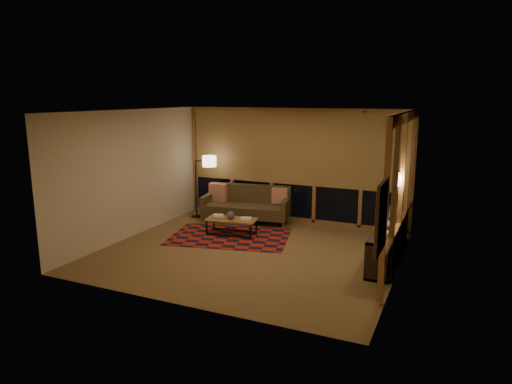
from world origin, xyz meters
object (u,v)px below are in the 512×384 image
at_px(bookshelf, 388,241).
at_px(floor_lamp, 196,186).
at_px(sofa, 246,204).
at_px(coffee_table, 232,227).

bearing_deg(bookshelf, floor_lamp, 167.62).
height_order(sofa, bookshelf, sofa).
xyz_separation_m(sofa, floor_lamp, (-1.33, -0.11, 0.36)).
distance_m(sofa, coffee_table, 1.15).
relative_size(floor_lamp, bookshelf, 0.60).
xyz_separation_m(floor_lamp, bookshelf, (4.82, -1.06, -0.45)).
bearing_deg(floor_lamp, sofa, -10.24).
relative_size(sofa, floor_lamp, 1.32).
relative_size(coffee_table, floor_lamp, 0.70).
height_order(coffee_table, floor_lamp, floor_lamp).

